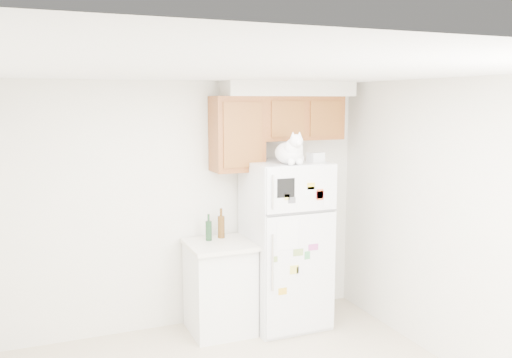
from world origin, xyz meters
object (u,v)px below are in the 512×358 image
bottle_green (209,227)px  bottle_amber (221,223)px  storage_box_front (316,157)px  base_counter (220,287)px  storage_box_back (291,155)px  cat (291,152)px  refrigerator (286,244)px

bottle_green → bottle_amber: (0.15, 0.05, 0.02)m
bottle_amber → storage_box_front: bearing=-20.1°
base_counter → storage_box_back: storage_box_back is taller
bottle_amber → bottle_green: bearing=-161.0°
cat → storage_box_front: size_ratio=3.07×
storage_box_front → base_counter: bearing=158.6°
refrigerator → bottle_amber: bearing=159.6°
bottle_green → bottle_amber: 0.16m
bottle_green → bottle_amber: size_ratio=0.88×
refrigerator → base_counter: bearing=173.9°
storage_box_front → bottle_green: 1.28m
base_counter → bottle_amber: size_ratio=3.00×
base_counter → bottle_amber: 0.63m
bottle_green → cat: bearing=-28.9°
storage_box_back → cat: bearing=-141.4°
storage_box_back → bottle_amber: 1.00m
storage_box_back → storage_box_front: size_ratio=1.20×
bottle_green → base_counter: bearing=-54.3°
refrigerator → storage_box_back: (0.11, 0.10, 0.90)m
refrigerator → bottle_amber: size_ratio=5.54×
refrigerator → cat: (-0.05, -0.21, 0.97)m
refrigerator → storage_box_back: bearing=42.9°
storage_box_back → bottle_amber: (-0.72, 0.13, -0.68)m
storage_box_front → bottle_amber: storage_box_front is taller
refrigerator → base_counter: size_ratio=1.85×
cat → storage_box_front: bearing=18.9°
refrigerator → storage_box_front: size_ratio=11.33×
cat → bottle_green: (-0.71, 0.39, -0.77)m
storage_box_back → bottle_green: bearing=150.5°
cat → bottle_green: cat is taller
refrigerator → bottle_green: 0.81m
refrigerator → storage_box_back: size_ratio=9.44×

